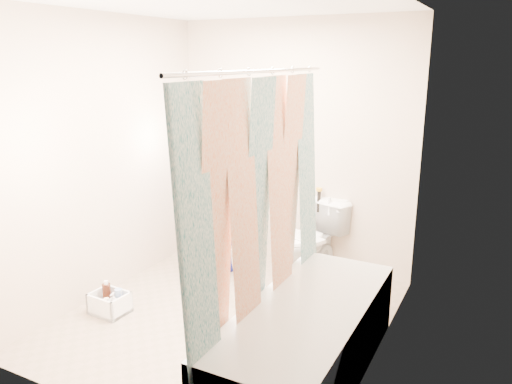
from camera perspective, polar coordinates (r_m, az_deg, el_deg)
The scene contains 14 objects.
floor at distance 4.17m, azimuth -3.32°, elevation -14.03°, with size 2.60×2.60×0.00m, color gray.
ceiling at distance 3.67m, azimuth -3.92°, elevation 20.86°, with size 2.40×2.60×0.02m, color white.
wall_back at distance 4.88m, azimuth 4.30°, elevation 5.23°, with size 2.40×0.02×2.40m, color beige.
wall_front at distance 2.75m, azimuth -17.65°, elevation -3.11°, with size 2.40×0.02×2.40m, color beige.
wall_left at distance 4.47m, azimuth -16.94°, elevation 3.72°, with size 0.02×2.60×2.40m, color beige.
wall_right at distance 3.30m, azimuth 14.56°, elevation 0.10°, with size 0.02×2.60×2.40m, color beige.
bathtub at distance 3.38m, azimuth 5.74°, elevation -16.32°, with size 0.70×1.75×0.50m.
curtain_rod at distance 3.03m, azimuth 0.61°, elevation 13.63°, with size 0.02×0.02×1.90m, color silver.
shower_curtain at distance 3.19m, azimuth 0.57°, elevation -3.32°, with size 0.06×1.75×1.80m, color white.
toilet at distance 4.74m, azimuth 6.12°, elevation -5.57°, with size 0.41×0.72×0.73m, color white.
tank_lid at distance 4.64m, azimuth 5.13°, elevation -5.17°, with size 0.45×0.19×0.03m, color white.
tank_internals at distance 4.79m, azimuth 7.51°, elevation -0.92°, with size 0.17×0.10×0.24m.
plumber at distance 4.57m, azimuth -4.48°, elevation -0.25°, with size 0.60×0.39×1.65m, color #0F3A9A.
cleaning_caddy at distance 4.35m, azimuth -16.30°, elevation -12.18°, with size 0.30×0.25×0.22m.
Camera 1 is at (1.89, -3.13, 2.02)m, focal length 35.00 mm.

